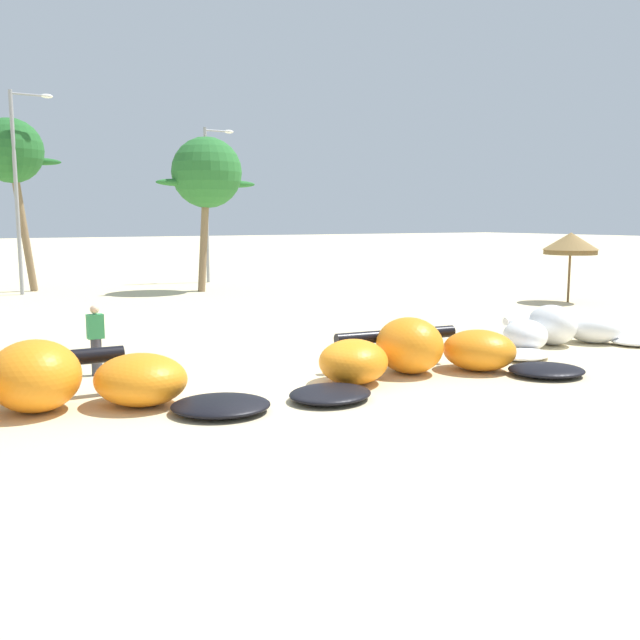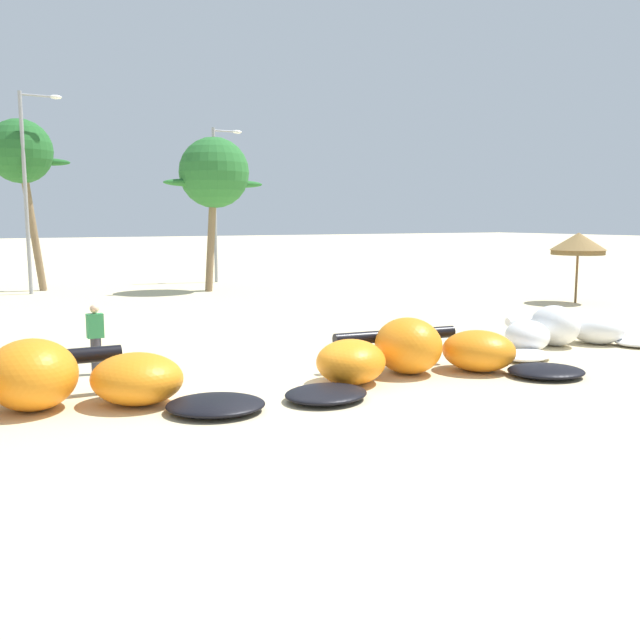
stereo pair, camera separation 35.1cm
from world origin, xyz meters
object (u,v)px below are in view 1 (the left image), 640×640
at_px(kite_center, 560,331).
at_px(lamppost_east_center, 19,182).
at_px(kite_left, 38,389).
at_px(palm_center_left, 207,174).
at_px(kite_left_of_center, 418,355).
at_px(palm_left_of_gap, 11,153).
at_px(lamppost_east, 209,196).
at_px(person_near_kites, 96,340).
at_px(beach_umbrella_middle, 571,243).

height_order(kite_center, lamppost_east_center, lamppost_east_center).
height_order(kite_left, palm_center_left, palm_center_left).
bearing_deg(kite_left_of_center, palm_left_of_gap, 101.74).
bearing_deg(kite_center, kite_left, -179.48).
distance_m(kite_center, palm_left_of_gap, 26.96).
bearing_deg(lamppost_east, kite_center, -88.04).
xyz_separation_m(kite_left_of_center, lamppost_east, (4.96, 25.04, 4.30)).
bearing_deg(kite_left, lamppost_east_center, 82.66).
relative_size(person_near_kites, palm_center_left, 0.22).
distance_m(kite_center, lamppost_east, 24.47).
distance_m(palm_center_left, lamppost_east_center, 8.63).
height_order(kite_left_of_center, beach_umbrella_middle, beach_umbrella_middle).
bearing_deg(lamppost_east_center, palm_left_of_gap, 93.91).
bearing_deg(palm_center_left, beach_umbrella_middle, -46.76).
distance_m(beach_umbrella_middle, palm_center_left, 17.14).
xyz_separation_m(person_near_kites, palm_center_left, (9.28, 16.58, 4.90)).
distance_m(kite_left_of_center, lamppost_east_center, 24.36).
bearing_deg(palm_center_left, person_near_kites, -119.25).
bearing_deg(palm_left_of_gap, beach_umbrella_middle, -40.24).
bearing_deg(lamppost_east, palm_center_left, -112.56).
bearing_deg(kite_left, kite_left_of_center, -6.10).
height_order(palm_left_of_gap, palm_center_left, palm_left_of_gap).
xyz_separation_m(kite_left_of_center, palm_left_of_gap, (-5.16, 24.82, 6.18)).
xyz_separation_m(palm_left_of_gap, palm_center_left, (8.19, -4.43, -0.96)).
bearing_deg(kite_left_of_center, kite_center, 9.59).
xyz_separation_m(person_near_kites, palm_left_of_gap, (1.09, 21.00, 5.86)).
relative_size(palm_center_left, lamppost_east_center, 0.80).
xyz_separation_m(kite_left, palm_center_left, (10.99, 19.54, 5.20)).
relative_size(palm_left_of_gap, palm_center_left, 1.11).
bearing_deg(kite_center, lamppost_east, 91.96).
bearing_deg(lamppost_east_center, person_near_kites, -93.50).
relative_size(kite_left, palm_left_of_gap, 0.99).
bearing_deg(person_near_kites, palm_center_left, 60.75).
xyz_separation_m(kite_center, palm_left_of_gap, (-10.94, 23.84, 6.25)).
relative_size(palm_center_left, lamppost_east, 0.88).
relative_size(kite_left_of_center, kite_center, 1.23).
bearing_deg(beach_umbrella_middle, kite_left, -162.12).
relative_size(person_near_kites, lamppost_east_center, 0.17).
xyz_separation_m(kite_left, kite_left_of_center, (7.96, -0.85, -0.02)).
bearing_deg(kite_left_of_center, beach_umbrella_middle, 29.12).
distance_m(kite_center, palm_center_left, 20.30).
relative_size(beach_umbrella_middle, lamppost_east_center, 0.32).
relative_size(beach_umbrella_middle, lamppost_east, 0.35).
bearing_deg(palm_left_of_gap, kite_left_of_center, -78.26).
bearing_deg(beach_umbrella_middle, lamppost_east, 119.59).
bearing_deg(beach_umbrella_middle, person_near_kites, -168.31).
bearing_deg(person_near_kites, kite_left_of_center, -31.37).
relative_size(beach_umbrella_middle, palm_center_left, 0.40).
bearing_deg(beach_umbrella_middle, kite_left_of_center, -150.88).
bearing_deg(palm_left_of_gap, person_near_kites, -92.98).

